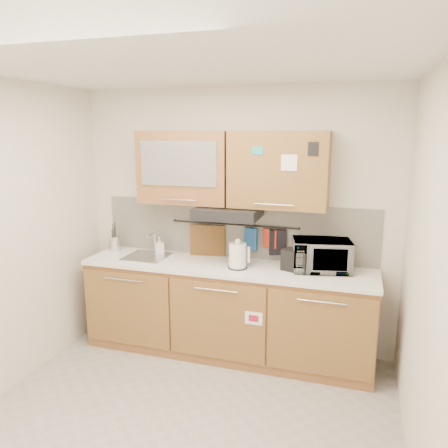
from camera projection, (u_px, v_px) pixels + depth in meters
The scene contains 20 objects.
floor at pixel (180, 428), 3.27m from camera, with size 3.20×3.20×0.00m, color #9E9993.
ceiling at pixel (171, 62), 2.72m from camera, with size 3.20×3.20×0.00m, color white.
wall_back at pixel (235, 220), 4.40m from camera, with size 3.20×3.20×0.00m, color silver.
wall_right at pixel (430, 286), 2.53m from camera, with size 3.00×3.00×0.00m, color silver.
base_cabinet at pixel (226, 315), 4.30m from camera, with size 2.80×0.64×0.88m.
countertop at pixel (226, 267), 4.19m from camera, with size 2.82×0.62×0.04m, color white.
backsplash at pixel (235, 230), 4.41m from camera, with size 2.80×0.02×0.56m, color silver.
upper_cabinets at pixel (230, 168), 4.12m from camera, with size 1.82×0.37×0.70m.
range_hood at pixel (228, 212), 4.14m from camera, with size 0.60×0.46×0.10m, color black.
sink at pixel (147, 256), 4.45m from camera, with size 0.42×0.40×0.26m.
utensil_rail at pixel (234, 225), 4.36m from camera, with size 0.02×0.02×1.30m, color black.
utensil_crock at pixel (115, 243), 4.69m from camera, with size 0.15×0.15×0.30m.
kettle at pixel (238, 256), 4.06m from camera, with size 0.22×0.21×0.28m.
toaster at pixel (297, 260), 3.99m from camera, with size 0.30×0.24×0.20m.
microwave at pixel (321, 255), 4.00m from camera, with size 0.52×0.35×0.29m, color #999999.
soap_bottle at pixel (159, 246), 4.53m from camera, with size 0.08×0.09×0.19m, color #999999.
cutting_board at pixel (208, 246), 4.48m from camera, with size 0.36×0.03×0.44m, color brown.
oven_mitt at pixel (251, 239), 4.32m from camera, with size 0.13×0.03×0.22m, color #1F4F90.
dark_pouch at pixel (278, 242), 4.25m from camera, with size 0.16×0.05×0.25m, color black.
pot_holder at pixel (270, 238), 4.26m from camera, with size 0.15×0.02×0.18m, color red.
Camera 1 is at (1.17, -2.65, 2.19)m, focal length 35.00 mm.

